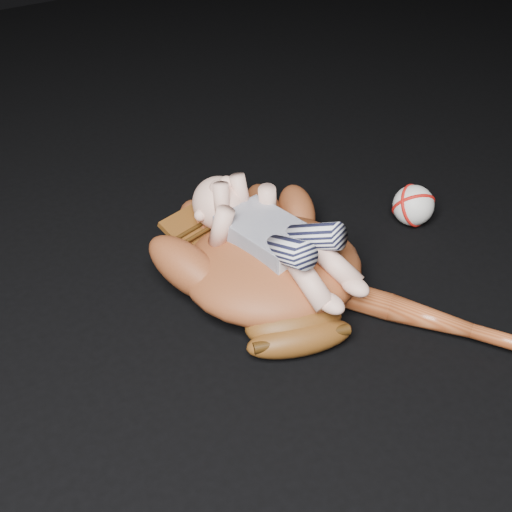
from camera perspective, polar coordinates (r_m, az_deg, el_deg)
name	(u,v)px	position (r m, az deg, el deg)	size (l,w,h in m)	color
baseball_glove	(272,260)	(1.09, 1.46, -0.36)	(0.38, 0.44, 0.14)	brown
newborn_baby	(279,235)	(1.05, 2.07, 1.87)	(0.17, 0.36, 0.15)	#E6AB94
baseball_bat	(407,312)	(1.08, 13.27, -4.87)	(0.05, 0.49, 0.05)	brown
baseball	(413,205)	(1.31, 13.81, 4.39)	(0.08, 0.08, 0.08)	silver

